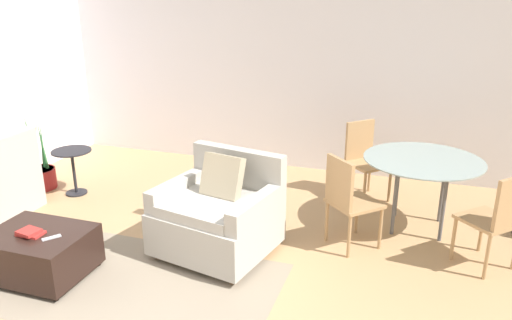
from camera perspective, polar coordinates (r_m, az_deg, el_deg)
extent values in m
cube|color=white|center=(6.63, 4.25, 10.65)|extent=(12.00, 0.06, 2.75)
cube|color=gray|center=(4.50, -15.84, -13.05)|extent=(2.76, 1.44, 0.00)
cube|color=brown|center=(4.19, -19.58, -16.13)|extent=(2.70, 0.05, 0.00)
cube|color=brown|center=(4.34, -17.63, -14.52)|extent=(2.70, 0.05, 0.00)
cube|color=brown|center=(4.50, -15.84, -13.02)|extent=(2.70, 0.05, 0.00)
cube|color=brown|center=(4.67, -14.20, -11.61)|extent=(2.70, 0.05, 0.00)
cube|color=brown|center=(4.84, -12.69, -10.29)|extent=(2.70, 0.05, 0.00)
cube|color=#B2ADA3|center=(6.27, -26.73, 0.66)|extent=(0.78, 0.12, 0.26)
cube|color=#B2ADA3|center=(4.65, -4.53, -7.70)|extent=(1.14, 1.08, 0.39)
cube|color=#B2ADA3|center=(4.52, -4.87, -5.11)|extent=(0.88, 0.92, 0.10)
cube|color=#B2ADA3|center=(4.78, -2.00, -1.33)|extent=(0.98, 0.31, 0.46)
cube|color=#B2ADA3|center=(4.76, -8.86, -3.30)|extent=(0.29, 0.84, 0.20)
cube|color=#B2ADA3|center=(4.31, 0.06, -5.51)|extent=(0.29, 0.84, 0.20)
cylinder|color=brown|center=(4.72, -11.21, -10.66)|extent=(0.05, 0.05, 0.06)
cylinder|color=brown|center=(4.29, -2.74, -13.56)|extent=(0.05, 0.05, 0.06)
cylinder|color=brown|center=(5.23, -5.84, -7.27)|extent=(0.05, 0.05, 0.06)
cylinder|color=brown|center=(4.85, 2.09, -9.44)|extent=(0.05, 0.05, 0.06)
cube|color=tan|center=(4.54, -3.88, -1.85)|extent=(0.42, 0.29, 0.40)
cube|color=black|center=(4.69, -23.51, -9.59)|extent=(0.83, 0.65, 0.36)
cylinder|color=black|center=(4.39, -21.89, -14.43)|extent=(0.04, 0.04, 0.04)
cylinder|color=black|center=(5.18, -24.26, -9.40)|extent=(0.04, 0.04, 0.04)
cylinder|color=black|center=(4.75, -17.61, -11.18)|extent=(0.04, 0.04, 0.04)
cube|color=#B72D28|center=(4.59, -24.34, -7.66)|extent=(0.21, 0.14, 0.02)
cube|color=#B72D28|center=(4.57, -24.53, -7.46)|extent=(0.18, 0.17, 0.03)
cube|color=#B7B7BC|center=(4.46, -22.34, -8.21)|extent=(0.12, 0.15, 0.01)
cylinder|color=maroon|center=(6.69, -23.49, -1.95)|extent=(0.39, 0.39, 0.25)
cylinder|color=black|center=(6.65, -23.62, -1.04)|extent=(0.36, 0.36, 0.02)
cone|color=#2D6B38|center=(6.50, -23.23, 1.50)|extent=(0.06, 0.12, 0.61)
cone|color=#2D6B38|center=(6.58, -23.22, 1.50)|extent=(0.10, 0.08, 0.56)
cone|color=#2D6B38|center=(6.60, -23.89, 1.61)|extent=(0.13, 0.10, 0.60)
cone|color=#2D6B38|center=(6.63, -24.62, 1.65)|extent=(0.05, 0.10, 0.61)
cone|color=#2D6B38|center=(6.54, -24.52, 1.37)|extent=(0.09, 0.07, 0.60)
cone|color=#2D6B38|center=(6.45, -24.29, 1.73)|extent=(0.12, 0.08, 0.72)
cylinder|color=black|center=(6.22, -20.36, 0.96)|extent=(0.45, 0.45, 0.02)
cylinder|color=black|center=(6.30, -20.08, -1.31)|extent=(0.04, 0.04, 0.51)
cylinder|color=black|center=(6.39, -19.82, -3.53)|extent=(0.25, 0.25, 0.02)
cylinder|color=#8C9E99|center=(5.18, 18.59, 0.04)|extent=(1.16, 1.16, 0.01)
cylinder|color=#59595B|center=(5.10, 15.58, -4.45)|extent=(0.04, 0.04, 0.73)
cylinder|color=#59595B|center=(5.11, 20.65, -4.97)|extent=(0.04, 0.04, 0.73)
cylinder|color=#59595B|center=(5.52, 15.88, -2.64)|extent=(0.04, 0.04, 0.73)
cylinder|color=#59595B|center=(5.53, 20.55, -3.13)|extent=(0.04, 0.04, 0.73)
cube|color=tan|center=(4.78, 11.21, -4.85)|extent=(0.59, 0.59, 0.03)
cube|color=tan|center=(4.58, 9.51, -2.56)|extent=(0.29, 0.29, 0.45)
cylinder|color=tan|center=(4.85, 14.04, -7.61)|extent=(0.03, 0.03, 0.42)
cylinder|color=tan|center=(5.10, 11.44, -6.04)|extent=(0.03, 0.03, 0.42)
cylinder|color=tan|center=(4.65, 10.60, -8.61)|extent=(0.03, 0.03, 0.42)
cylinder|color=tan|center=(4.90, 8.08, -6.91)|extent=(0.03, 0.03, 0.42)
cube|color=tan|center=(4.80, 24.99, -6.25)|extent=(0.59, 0.59, 0.03)
cube|color=tan|center=(4.61, 27.21, -4.37)|extent=(0.29, 0.29, 0.45)
cylinder|color=tan|center=(5.12, 24.37, -7.35)|extent=(0.03, 0.03, 0.42)
cylinder|color=tan|center=(4.87, 21.63, -8.37)|extent=(0.03, 0.03, 0.42)
cylinder|color=tan|center=(4.67, 24.90, -10.04)|extent=(0.03, 0.03, 0.42)
cube|color=tan|center=(5.84, 12.74, -0.45)|extent=(0.59, 0.59, 0.03)
cube|color=tan|center=(5.91, 11.75, 2.29)|extent=(0.29, 0.29, 0.45)
cylinder|color=tan|center=(5.69, 12.29, -3.40)|extent=(0.03, 0.03, 0.42)
cylinder|color=tan|center=(5.91, 15.03, -2.76)|extent=(0.03, 0.03, 0.42)
cylinder|color=tan|center=(5.95, 10.14, -2.24)|extent=(0.03, 0.03, 0.42)
cylinder|color=tan|center=(6.16, 12.84, -1.67)|extent=(0.03, 0.03, 0.42)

